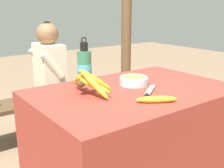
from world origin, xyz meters
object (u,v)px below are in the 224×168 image
(banana_bunch_ripe, at_px, (89,82))
(seated_vendor, at_px, (45,74))
(serving_bowl, at_px, (134,80))
(water_bottle, at_px, (84,66))
(loose_banana_front, at_px, (157,99))
(knife, at_px, (148,93))
(wooden_bench, at_px, (30,107))

(banana_bunch_ripe, distance_m, seated_vendor, 1.12)
(banana_bunch_ripe, height_order, serving_bowl, banana_bunch_ripe)
(serving_bowl, height_order, water_bottle, water_bottle)
(water_bottle, distance_m, loose_banana_front, 0.54)
(banana_bunch_ripe, xyz_separation_m, knife, (0.25, -0.19, -0.06))
(wooden_bench, bearing_deg, knife, -81.64)
(serving_bowl, distance_m, knife, 0.21)
(water_bottle, distance_m, knife, 0.44)
(banana_bunch_ripe, relative_size, serving_bowl, 1.98)
(loose_banana_front, bearing_deg, knife, 64.10)
(water_bottle, xyz_separation_m, seated_vendor, (0.11, 0.88, -0.24))
(water_bottle, relative_size, knife, 1.34)
(banana_bunch_ripe, height_order, water_bottle, water_bottle)
(serving_bowl, bearing_deg, wooden_bench, 103.29)
(serving_bowl, relative_size, knife, 0.82)
(loose_banana_front, height_order, knife, loose_banana_front)
(banana_bunch_ripe, distance_m, wooden_bench, 1.22)
(water_bottle, bearing_deg, banana_bunch_ripe, -115.89)
(water_bottle, xyz_separation_m, knife, (0.15, -0.40, -0.10))
(banana_bunch_ripe, distance_m, water_bottle, 0.23)
(banana_bunch_ripe, relative_size, water_bottle, 1.20)
(serving_bowl, bearing_deg, loose_banana_front, -111.89)
(serving_bowl, distance_m, seated_vendor, 1.10)
(seated_vendor, bearing_deg, banana_bunch_ripe, 83.62)
(banana_bunch_ripe, bearing_deg, seated_vendor, 78.89)
(banana_bunch_ripe, bearing_deg, water_bottle, 64.11)
(seated_vendor, bearing_deg, water_bottle, 87.39)
(banana_bunch_ripe, distance_m, knife, 0.32)
(banana_bunch_ripe, distance_m, loose_banana_front, 0.37)
(loose_banana_front, relative_size, knife, 0.92)
(wooden_bench, bearing_deg, banana_bunch_ripe, -93.07)
(knife, bearing_deg, seated_vendor, 56.06)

